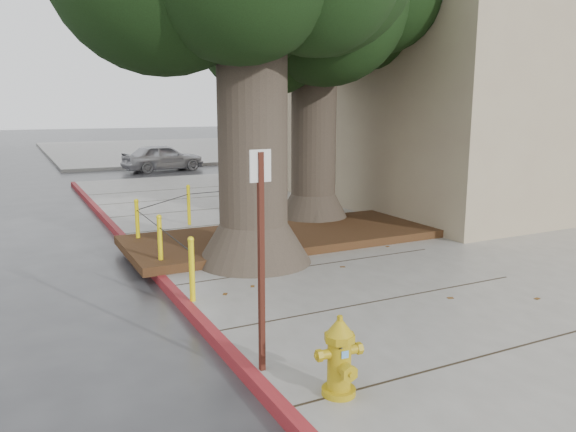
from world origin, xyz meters
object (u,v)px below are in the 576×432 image
object	(u,v)px
fire_hydrant	(339,357)
signpost	(261,249)
car_silver	(163,157)
car_red	(282,156)

from	to	relation	value
fire_hydrant	signpost	xyz separation A→B (m)	(-0.45, 0.80, 0.92)
fire_hydrant	car_silver	world-z (taller)	car_silver
signpost	car_silver	xyz separation A→B (m)	(4.07, 19.95, -0.85)
fire_hydrant	car_red	xyz separation A→B (m)	(9.13, 19.90, -0.01)
fire_hydrant	car_silver	size ratio (longest dim) A/B	0.22
fire_hydrant	car_silver	distance (m)	21.06
car_red	fire_hydrant	bearing A→B (deg)	156.78
signpost	car_red	world-z (taller)	signpost
fire_hydrant	car_red	size ratio (longest dim) A/B	0.25
car_silver	car_red	size ratio (longest dim) A/B	1.10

